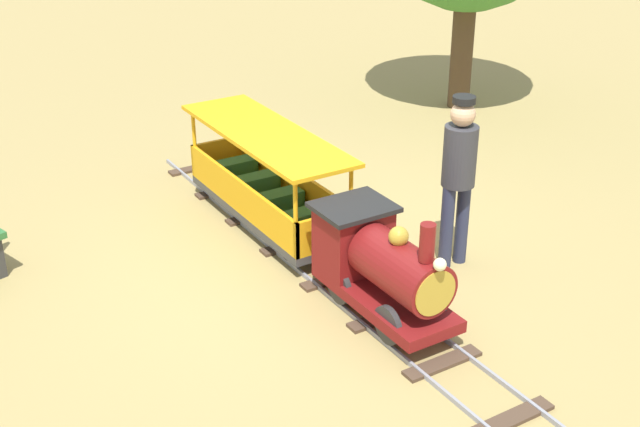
# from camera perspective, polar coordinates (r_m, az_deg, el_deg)

# --- Properties ---
(ground_plane) EXTENTS (60.00, 60.00, 0.00)m
(ground_plane) POSITION_cam_1_polar(r_m,az_deg,el_deg) (7.80, -0.27, -3.45)
(ground_plane) COLOR #A38C51
(track) EXTENTS (0.68, 6.05, 0.04)m
(track) POSITION_cam_1_polar(r_m,az_deg,el_deg) (7.83, -0.43, -3.22)
(track) COLOR gray
(track) RESTS_ON ground_plane
(locomotive) EXTENTS (0.64, 1.45, 1.04)m
(locomotive) POSITION_cam_1_polar(r_m,az_deg,el_deg) (6.84, 4.11, -3.37)
(locomotive) COLOR maroon
(locomotive) RESTS_ON ground_plane
(passenger_car) EXTENTS (0.74, 2.35, 0.97)m
(passenger_car) POSITION_cam_1_polar(r_m,az_deg,el_deg) (8.35, -3.65, 1.78)
(passenger_car) COLOR #3F3F3F
(passenger_car) RESTS_ON ground_plane
(conductor_person) EXTENTS (0.30, 0.30, 1.62)m
(conductor_person) POSITION_cam_1_polar(r_m,az_deg,el_deg) (7.50, 9.43, 3.04)
(conductor_person) COLOR #282D47
(conductor_person) RESTS_ON ground_plane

